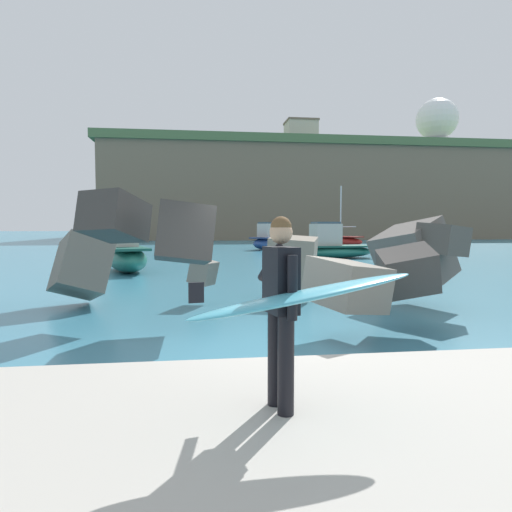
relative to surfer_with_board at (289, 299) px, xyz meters
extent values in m
plane|color=teal|center=(0.55, 3.58, -1.28)|extent=(400.00, 400.00, 0.00)
cube|color=#B2ADA3|center=(0.55, -0.42, -1.16)|extent=(48.00, 4.40, 0.24)
cube|color=#4C4944|center=(4.62, 5.53, 0.36)|extent=(1.15, 1.15, 0.78)
cube|color=gray|center=(1.76, 7.96, -0.27)|extent=(1.61, 1.75, 1.42)
cube|color=#3D3A38|center=(-2.41, 5.45, 0.83)|extent=(1.43, 1.59, 1.09)
cube|color=slate|center=(-0.63, 7.39, -0.47)|extent=(0.84, 0.83, 0.68)
cube|color=#3D3A38|center=(-1.02, 4.61, 0.50)|extent=(1.18, 1.43, 1.25)
cube|color=#3D3A38|center=(2.98, 3.83, -0.15)|extent=(1.17, 1.11, 1.07)
cube|color=slate|center=(-3.55, 7.45, -0.32)|extent=(1.76, 2.00, 1.84)
cube|color=#605B56|center=(4.37, 6.40, -0.05)|extent=(2.13, 1.84, 1.94)
cube|color=slate|center=(1.68, 3.36, -0.32)|extent=(1.43, 1.49, 0.95)
cylinder|color=black|center=(-0.08, 0.21, -0.59)|extent=(0.15, 0.15, 0.90)
cylinder|color=black|center=(-0.03, -0.02, -0.59)|extent=(0.15, 0.15, 0.90)
cube|color=black|center=(-0.06, 0.10, 0.16)|extent=(0.30, 0.42, 0.60)
sphere|color=tan|center=(-0.06, 0.10, 0.59)|extent=(0.21, 0.21, 0.21)
sphere|color=brown|center=(-0.06, 0.10, 0.64)|extent=(0.19, 0.19, 0.19)
cylinder|color=black|center=(-0.09, 0.48, 0.28)|extent=(0.20, 0.53, 0.41)
cylinder|color=black|center=(0.00, -0.15, 0.12)|extent=(0.09, 0.09, 0.56)
ellipsoid|color=#4CB2CC|center=(0.11, -0.19, 0.06)|extent=(2.12, 0.80, 0.37)
cube|color=black|center=(-0.82, -0.40, 0.13)|extent=(0.12, 0.05, 0.16)
ellipsoid|color=navy|center=(5.16, 33.90, -0.76)|extent=(3.64, 4.35, 1.04)
cube|color=navy|center=(5.16, 33.90, -0.28)|extent=(3.35, 4.00, 0.10)
cube|color=#B7B2A8|center=(4.99, 33.64, 0.33)|extent=(1.50, 1.57, 1.13)
cube|color=#334C5B|center=(4.99, 33.64, 0.95)|extent=(1.35, 1.42, 0.12)
ellipsoid|color=maroon|center=(12.54, 38.01, -0.77)|extent=(4.62, 5.30, 1.01)
cube|color=maroon|center=(12.54, 38.01, -0.30)|extent=(4.25, 4.88, 0.10)
cylinder|color=silver|center=(12.79, 37.68, 2.10)|extent=(0.12, 0.12, 4.74)
cylinder|color=silver|center=(12.79, 37.68, 0.64)|extent=(2.10, 2.66, 0.08)
ellipsoid|color=#1E6656|center=(-3.69, 15.90, -0.75)|extent=(2.58, 4.47, 1.06)
cube|color=#164C41|center=(-3.69, 15.90, -0.26)|extent=(2.37, 4.11, 0.10)
cube|color=#B7B2A8|center=(-3.78, 16.21, 0.35)|extent=(1.21, 1.46, 1.14)
cube|color=#334C5B|center=(-3.78, 16.21, 0.98)|extent=(1.09, 1.31, 0.12)
ellipsoid|color=#1E6656|center=(7.39, 22.86, -0.89)|extent=(5.65, 2.85, 0.77)
cube|color=#164C41|center=(7.39, 22.86, -0.54)|extent=(5.20, 2.62, 0.10)
cube|color=#B7B2A8|center=(6.99, 22.80, 0.16)|extent=(1.78, 1.50, 1.32)
cube|color=#334C5B|center=(6.99, 22.80, 0.87)|extent=(1.60, 1.35, 0.12)
cube|color=#756651|center=(24.88, 78.69, 5.57)|extent=(77.58, 38.54, 13.69)
cube|color=#4C6B42|center=(24.88, 78.69, 13.02)|extent=(79.13, 39.31, 1.20)
cylinder|color=silver|center=(42.93, 75.13, 15.03)|extent=(5.37, 5.37, 2.82)
sphere|color=white|center=(42.93, 75.13, 20.15)|extent=(7.42, 7.42, 7.42)
cube|color=#B2ADA3|center=(27.05, 84.63, 15.58)|extent=(5.82, 6.77, 3.93)
cube|color=#66564C|center=(27.05, 84.63, 17.70)|extent=(6.11, 7.11, 0.30)
cube|color=#B2ADA3|center=(17.09, 72.78, 15.92)|extent=(4.98, 4.79, 4.61)
cube|color=#66564C|center=(17.09, 72.78, 18.38)|extent=(5.23, 5.02, 0.30)
camera|label=1|loc=(-0.82, -3.94, 0.64)|focal=32.00mm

